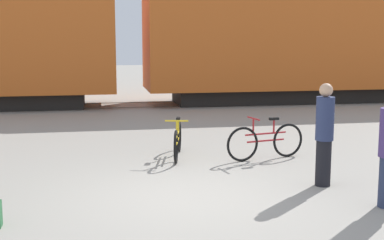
% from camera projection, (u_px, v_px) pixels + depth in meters
% --- Properties ---
extents(ground_plane, '(80.00, 80.00, 0.00)m').
position_uv_depth(ground_plane, '(184.00, 198.00, 8.16)').
color(ground_plane, gray).
extents(freight_train, '(58.36, 2.90, 5.48)m').
position_uv_depth(freight_train, '(130.00, 24.00, 18.97)').
color(freight_train, black).
rests_on(freight_train, ground_plane).
extents(rail_near, '(70.36, 0.07, 0.01)m').
position_uv_depth(rail_near, '(133.00, 107.00, 18.72)').
color(rail_near, '#4C4238').
rests_on(rail_near, ground_plane).
extents(rail_far, '(70.36, 0.07, 0.01)m').
position_uv_depth(rail_far, '(130.00, 102.00, 20.11)').
color(rail_far, '#4C4238').
rests_on(rail_far, ground_plane).
extents(bicycle_maroon, '(1.72, 0.51, 0.86)m').
position_uv_depth(bicycle_maroon, '(266.00, 141.00, 10.73)').
color(bicycle_maroon, black).
rests_on(bicycle_maroon, ground_plane).
extents(bicycle_yellow, '(0.51, 1.73, 0.82)m').
position_uv_depth(bicycle_yellow, '(178.00, 140.00, 10.88)').
color(bicycle_yellow, black).
rests_on(bicycle_yellow, ground_plane).
extents(person_in_navy, '(0.30, 0.30, 1.70)m').
position_uv_depth(person_in_navy, '(324.00, 134.00, 8.73)').
color(person_in_navy, black).
rests_on(person_in_navy, ground_plane).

